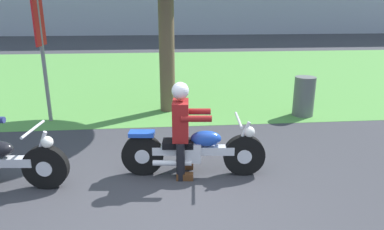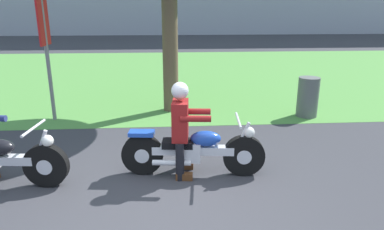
{
  "view_description": "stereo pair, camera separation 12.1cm",
  "coord_description": "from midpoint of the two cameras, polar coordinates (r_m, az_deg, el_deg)",
  "views": [
    {
      "loc": [
        0.01,
        -3.77,
        2.38
      ],
      "look_at": [
        0.48,
        1.12,
        0.85
      ],
      "focal_mm": 32.99,
      "sensor_mm": 36.0,
      "label": 1
    },
    {
      "loc": [
        0.13,
        -3.78,
        2.38
      ],
      "look_at": [
        0.48,
        1.12,
        0.85
      ],
      "focal_mm": 32.99,
      "sensor_mm": 36.0,
      "label": 2
    }
  ],
  "objects": [
    {
      "name": "motorcycle_lead",
      "position": [
        5.12,
        0.92,
        -5.74
      ],
      "size": [
        2.08,
        0.66,
        0.86
      ],
      "rotation": [
        0.0,
        0.0,
        -0.1
      ],
      "color": "black",
      "rests_on": "ground"
    },
    {
      "name": "sign_banner",
      "position": [
        7.91,
        -22.22,
        11.29
      ],
      "size": [
        0.08,
        0.6,
        2.6
      ],
      "color": "gray",
      "rests_on": "ground"
    },
    {
      "name": "grass_verge",
      "position": [
        13.06,
        -4.33,
        6.75
      ],
      "size": [
        60.0,
        12.0,
        0.01
      ],
      "primitive_type": "cube",
      "color": "#549342",
      "rests_on": "ground"
    },
    {
      "name": "trash_can",
      "position": [
        8.25,
        18.62,
        2.77
      ],
      "size": [
        0.46,
        0.46,
        0.88
      ],
      "primitive_type": "cylinder",
      "color": "#595E5B",
      "rests_on": "ground"
    },
    {
      "name": "ground",
      "position": [
        4.46,
        -4.51,
        -15.0
      ],
      "size": [
        120.0,
        120.0,
        0.0
      ],
      "primitive_type": "plane",
      "color": "#38383D"
    },
    {
      "name": "rider_lead",
      "position": [
        4.97,
        -1.0,
        -1.18
      ],
      "size": [
        0.58,
        0.5,
        1.38
      ],
      "rotation": [
        0.0,
        0.0,
        -0.1
      ],
      "color": "black",
      "rests_on": "ground"
    }
  ]
}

